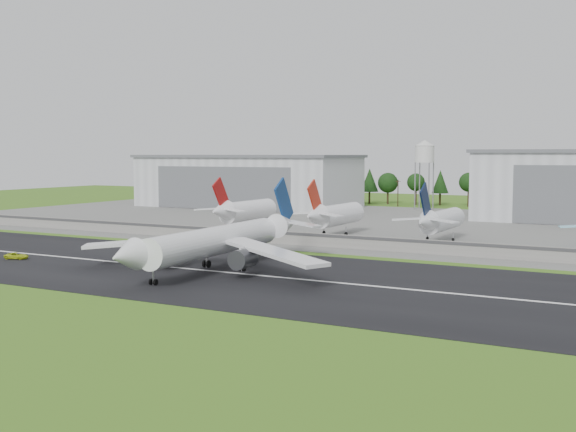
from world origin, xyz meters
The scene contains 14 objects.
ground centered at (0.00, 0.00, 0.00)m, with size 600.00×600.00×0.00m, color #3E6818.
runway centered at (0.00, 10.00, 0.05)m, with size 320.00×60.00×0.10m, color black.
runway_centerline centered at (0.00, 10.00, 0.11)m, with size 220.00×1.00×0.02m, color white.
apron centered at (0.00, 120.00, 0.05)m, with size 320.00×150.00×0.10m, color slate.
blast_fence centered at (0.00, 54.99, 1.81)m, with size 240.00×0.61×3.50m.
hangar_west centered at (-80.00, 164.92, 11.63)m, with size 97.00×44.00×23.20m.
water_tower centered at (-5.00, 185.00, 24.55)m, with size 8.40×8.40×29.40m.
utility_poles centered at (0.00, 200.00, 0.00)m, with size 230.00×3.00×12.00m, color black, non-canonical shape.
treeline centered at (0.00, 215.00, 0.00)m, with size 320.00×16.00×22.00m, color black, non-canonical shape.
main_airliner centered at (8.37, 9.56, 4.89)m, with size 57.19×59.23×18.17m.
ground_vehicle centered at (-40.27, 2.67, 0.83)m, with size 2.43×5.27×1.46m, color #B3C717.
parked_jet_red_a centered at (-27.02, 76.59, 6.42)m, with size 7.36×31.29×16.94m.
parked_jet_red_b centered at (3.36, 76.59, 6.36)m, with size 7.36×31.29×16.88m.
parked_jet_navy centered at (34.22, 76.55, 6.12)m, with size 7.36×31.29×16.62m.
Camera 1 is at (90.00, -108.84, 23.64)m, focal length 45.00 mm.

